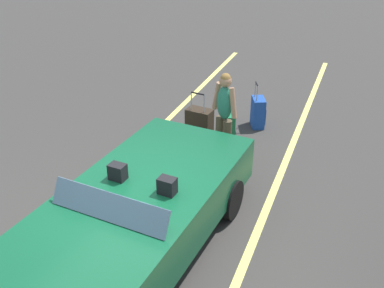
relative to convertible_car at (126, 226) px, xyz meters
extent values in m
plane|color=#383533|center=(-0.21, 0.02, -0.59)|extent=(80.00, 80.00, 0.00)
cube|color=#EAE066|center=(-0.21, -1.28, -0.59)|extent=(18.00, 0.12, 0.01)
cube|color=#EAE066|center=(-0.21, 1.42, -0.59)|extent=(18.00, 0.12, 0.01)
cube|color=#0F4C2D|center=(-0.21, 0.02, 0.03)|extent=(4.23, 2.09, 0.64)
cube|color=slate|center=(0.30, -0.02, 0.50)|extent=(0.31, 1.56, 0.31)
cube|color=black|center=(-0.38, 0.40, 0.46)|extent=(0.18, 0.23, 0.22)
cube|color=black|center=(-0.44, -0.33, 0.46)|extent=(0.18, 0.23, 0.22)
cylinder|color=black|center=(0.99, -0.89, -0.29)|extent=(0.62, 0.27, 0.60)
cylinder|color=black|center=(-1.41, 0.93, -0.29)|extent=(0.62, 0.27, 0.60)
cylinder|color=black|center=(-1.54, -0.69, -0.29)|extent=(0.62, 0.27, 0.60)
cube|color=#2D2319|center=(-3.31, -0.27, -0.22)|extent=(0.33, 0.51, 0.74)
cube|color=black|center=(-3.46, -0.25, -0.27)|extent=(0.06, 0.38, 0.41)
cylinder|color=gray|center=(-3.25, -0.41, 0.33)|extent=(0.02, 0.02, 0.35)
cylinder|color=gray|center=(-3.22, -0.14, 0.33)|extent=(0.02, 0.02, 0.35)
cylinder|color=black|center=(-3.23, -0.28, 0.50)|extent=(0.06, 0.27, 0.03)
sphere|color=black|center=(-3.23, -0.45, -0.57)|extent=(0.04, 0.04, 0.04)
sphere|color=black|center=(-3.19, -0.11, -0.57)|extent=(0.04, 0.04, 0.04)
cube|color=#1E479E|center=(-4.50, 0.57, -0.28)|extent=(0.46, 0.38, 0.62)
cube|color=navy|center=(-4.56, 0.69, -0.33)|extent=(0.30, 0.15, 0.34)
cylinder|color=gray|center=(-4.58, 0.47, 0.19)|extent=(0.03, 0.03, 0.32)
cylinder|color=gray|center=(-4.38, 0.56, 0.19)|extent=(0.03, 0.03, 0.32)
cylinder|color=black|center=(-4.48, 0.51, 0.35)|extent=(0.21, 0.11, 0.03)
sphere|color=black|center=(-4.60, 0.44, -0.57)|extent=(0.04, 0.04, 0.04)
sphere|color=black|center=(-4.34, 0.55, -0.57)|extent=(0.04, 0.04, 0.04)
cube|color=#19723F|center=(-3.82, 0.18, -0.34)|extent=(0.39, 0.30, 0.50)
cylinder|color=gray|center=(-3.89, 0.10, 0.04)|extent=(0.03, 0.03, 0.26)
cylinder|color=gray|center=(-3.71, 0.16, 0.04)|extent=(0.03, 0.03, 0.26)
cylinder|color=black|center=(-3.80, 0.13, 0.18)|extent=(0.19, 0.09, 0.03)
sphere|color=black|center=(-3.91, 0.07, -0.57)|extent=(0.04, 0.04, 0.04)
sphere|color=black|center=(-3.68, 0.15, -0.57)|extent=(0.04, 0.04, 0.04)
cylinder|color=#4C3F2D|center=(-2.89, 0.41, -0.18)|extent=(0.20, 0.20, 0.82)
cylinder|color=#4C3F2D|center=(-2.99, 0.24, -0.18)|extent=(0.20, 0.20, 0.82)
ellipsoid|color=#267259|center=(-2.94, 0.33, 0.53)|extent=(0.35, 0.39, 0.60)
sphere|color=#A37556|center=(-2.94, 0.33, 0.93)|extent=(0.21, 0.21, 0.21)
sphere|color=olive|center=(-2.94, 0.33, 0.97)|extent=(0.18, 0.18, 0.18)
cylinder|color=#A37556|center=(-2.84, 0.51, 0.60)|extent=(0.17, 0.21, 0.53)
cylinder|color=#A37556|center=(-3.04, 0.15, 0.60)|extent=(0.17, 0.21, 0.53)
camera|label=1|loc=(3.81, 2.38, 3.60)|focal=41.93mm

